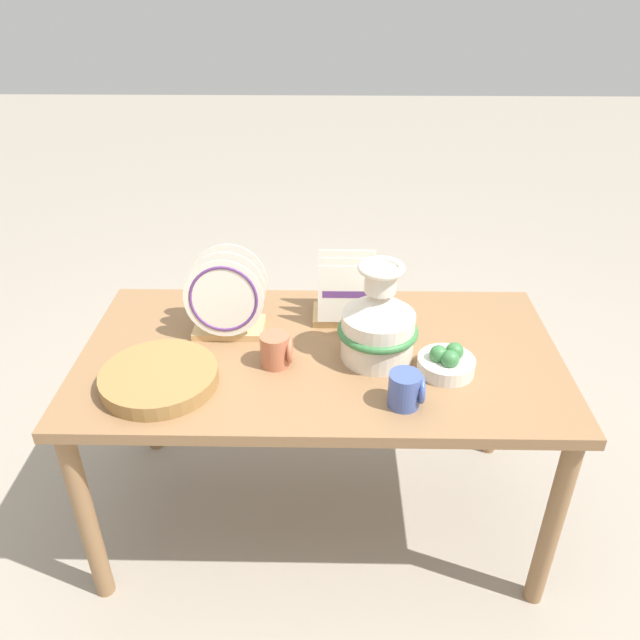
% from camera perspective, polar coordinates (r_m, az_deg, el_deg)
% --- Properties ---
extents(ground_plane, '(14.00, 14.00, 0.00)m').
position_cam_1_polar(ground_plane, '(2.34, 0.00, -17.02)').
color(ground_plane, gray).
extents(display_table, '(1.43, 0.76, 0.69)m').
position_cam_1_polar(display_table, '(1.92, 0.00, -4.81)').
color(display_table, olive).
rests_on(display_table, ground_plane).
extents(ceramic_vase, '(0.24, 0.24, 0.30)m').
position_cam_1_polar(ceramic_vase, '(1.80, 5.35, -0.17)').
color(ceramic_vase, silver).
rests_on(ceramic_vase, display_table).
extents(dish_rack_round_plates, '(0.24, 0.16, 0.27)m').
position_cam_1_polar(dish_rack_round_plates, '(1.93, -8.53, 1.61)').
color(dish_rack_round_plates, tan).
rests_on(dish_rack_round_plates, display_table).
extents(dish_rack_square_plates, '(0.22, 0.15, 0.21)m').
position_cam_1_polar(dish_rack_square_plates, '(2.01, 2.48, 1.90)').
color(dish_rack_square_plates, tan).
rests_on(dish_rack_square_plates, display_table).
extents(wicker_charger_stack, '(0.32, 0.32, 0.04)m').
position_cam_1_polar(wicker_charger_stack, '(1.79, -14.48, -5.14)').
color(wicker_charger_stack, olive).
rests_on(wicker_charger_stack, display_table).
extents(mug_terracotta_glaze, '(0.09, 0.09, 0.10)m').
position_cam_1_polar(mug_terracotta_glaze, '(1.80, -3.97, -2.74)').
color(mug_terracotta_glaze, '#B76647').
rests_on(mug_terracotta_glaze, display_table).
extents(mug_cobalt_glaze, '(0.09, 0.09, 0.10)m').
position_cam_1_polar(mug_cobalt_glaze, '(1.66, 7.89, -6.32)').
color(mug_cobalt_glaze, '#42569E').
rests_on(mug_cobalt_glaze, display_table).
extents(fruit_bowl, '(0.16, 0.16, 0.09)m').
position_cam_1_polar(fruit_bowl, '(1.81, 11.48, -3.81)').
color(fruit_bowl, silver).
rests_on(fruit_bowl, display_table).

